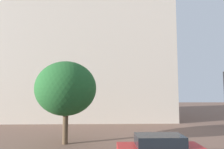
# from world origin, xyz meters

# --- Properties ---
(landmark_building) EXTENTS (22.94, 14.98, 31.27)m
(landmark_building) POSITION_xyz_m (-2.62, 30.40, 9.95)
(landmark_building) COLOR beige
(landmark_building) RESTS_ON ground_plane
(tree_curb_far) EXTENTS (4.44, 4.44, 6.01)m
(tree_curb_far) POSITION_xyz_m (-2.97, 14.50, 4.00)
(tree_curb_far) COLOR brown
(tree_curb_far) RESTS_ON ground_plane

